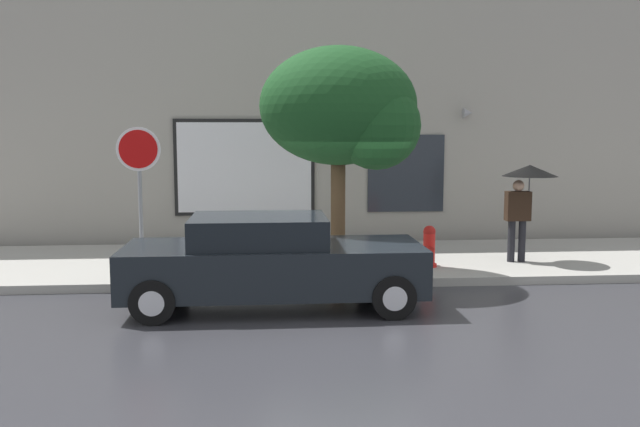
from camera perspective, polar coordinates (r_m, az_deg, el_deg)
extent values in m
plane|color=#333338|center=(10.46, 2.20, -7.72)|extent=(60.00, 60.00, 0.00)
cube|color=#A3A099|center=(13.36, 0.66, -4.16)|extent=(20.00, 4.00, 0.15)
cube|color=#9E998E|center=(15.62, -0.18, 10.08)|extent=(20.00, 0.40, 7.00)
cube|color=black|center=(15.35, -6.46, 3.95)|extent=(3.20, 0.06, 2.20)
cube|color=silver|center=(15.32, -6.47, 3.95)|extent=(3.04, 0.03, 2.04)
cube|color=#262B33|center=(15.70, 7.37, 3.43)|extent=(1.80, 0.04, 1.80)
cone|color=#99999E|center=(15.90, 12.54, 8.42)|extent=(0.22, 0.24, 0.24)
cube|color=black|center=(10.15, -3.97, -4.65)|extent=(4.48, 1.70, 0.71)
cube|color=black|center=(10.05, -5.27, -1.47)|extent=(2.02, 1.50, 0.44)
cylinder|color=black|center=(11.12, 4.78, -5.17)|extent=(0.64, 0.22, 0.64)
cylinder|color=silver|center=(11.12, 4.78, -5.17)|extent=(0.35, 0.24, 0.35)
cylinder|color=black|center=(9.62, 6.31, -7.11)|extent=(0.64, 0.22, 0.64)
cylinder|color=silver|center=(9.62, 6.31, -7.11)|extent=(0.35, 0.24, 0.35)
cylinder|color=black|center=(11.09, -12.82, -5.35)|extent=(0.64, 0.22, 0.64)
cylinder|color=silver|center=(11.09, -12.82, -5.35)|extent=(0.35, 0.24, 0.35)
cylinder|color=black|center=(9.58, -14.14, -7.34)|extent=(0.64, 0.22, 0.64)
cylinder|color=silver|center=(9.58, -14.14, -7.34)|extent=(0.35, 0.24, 0.35)
cylinder|color=red|center=(12.61, 9.33, -3.04)|extent=(0.22, 0.22, 0.66)
sphere|color=#AD1814|center=(12.56, 9.36, -1.55)|extent=(0.23, 0.23, 0.23)
cylinder|color=#AD1814|center=(12.46, 9.51, -3.01)|extent=(0.09, 0.12, 0.09)
cylinder|color=#AD1814|center=(12.76, 9.16, -2.77)|extent=(0.09, 0.12, 0.09)
cylinder|color=red|center=(12.67, 9.30, -4.38)|extent=(0.30, 0.30, 0.06)
cylinder|color=black|center=(13.44, 16.07, -2.30)|extent=(0.14, 0.14, 0.80)
cylinder|color=black|center=(13.52, 16.91, -2.28)|extent=(0.14, 0.14, 0.80)
cube|color=black|center=(13.39, 16.59, 0.62)|extent=(0.47, 0.22, 0.57)
sphere|color=tan|center=(13.35, 16.65, 2.30)|extent=(0.22, 0.22, 0.22)
cylinder|color=#4C4C51|center=(13.44, 17.47, 1.68)|extent=(0.02, 0.02, 0.90)
cone|color=black|center=(13.41, 17.54, 3.53)|extent=(1.06, 1.06, 0.22)
cylinder|color=#4C3823|center=(11.89, 1.55, 0.19)|extent=(0.26, 0.26, 2.20)
ellipsoid|color=#19471E|center=(11.81, 1.58, 9.21)|extent=(2.77, 2.35, 2.08)
sphere|color=#19471E|center=(11.55, 4.87, 7.52)|extent=(1.52, 1.52, 1.52)
cylinder|color=gray|center=(12.01, -15.13, 0.90)|extent=(0.07, 0.07, 2.57)
cylinder|color=white|center=(11.91, -15.30, 5.35)|extent=(0.76, 0.02, 0.76)
cylinder|color=red|center=(11.89, -15.32, 5.34)|extent=(0.66, 0.02, 0.66)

